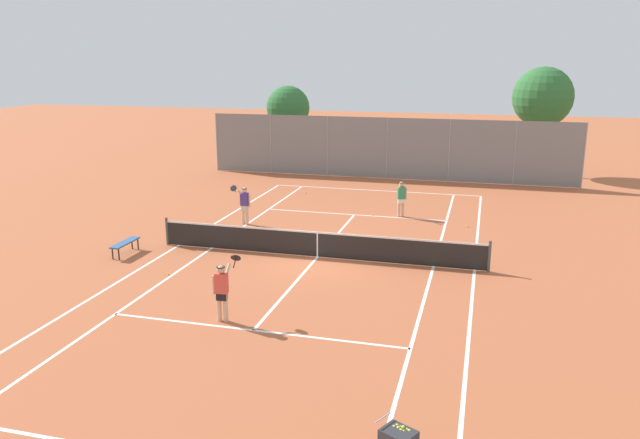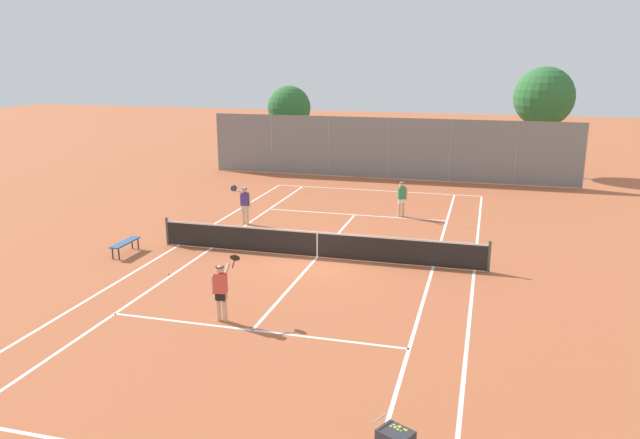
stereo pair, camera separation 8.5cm
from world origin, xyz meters
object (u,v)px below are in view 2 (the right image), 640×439
object	(u,v)px
loose_tennis_ball_1	(373,215)
loose_tennis_ball_2	(168,274)
player_far_left	(245,203)
player_near_side	(221,289)
courtside_bench	(125,243)
player_far_right	(402,197)
tree_behind_left	(289,109)
tree_behind_right	(544,98)
tennis_net	(317,244)
loose_tennis_ball_0	(306,193)
loose_tennis_ball_3	(468,227)

from	to	relation	value
loose_tennis_ball_1	loose_tennis_ball_2	world-z (taller)	same
player_far_left	player_near_side	bearing A→B (deg)	-71.67
loose_tennis_ball_2	courtside_bench	distance (m)	3.05
player_far_right	tree_behind_left	world-z (taller)	tree_behind_left
courtside_bench	tree_behind_left	world-z (taller)	tree_behind_left
player_far_left	player_far_right	world-z (taller)	player_far_left
loose_tennis_ball_2	tree_behind_right	size ratio (longest dim) A/B	0.01
player_far_right	courtside_bench	world-z (taller)	player_far_right
tree_behind_left	tree_behind_right	xyz separation A→B (m)	(15.66, 0.84, 0.89)
tennis_net	player_near_side	world-z (taller)	player_near_side
tennis_net	loose_tennis_ball_1	size ratio (longest dim) A/B	181.82
player_near_side	loose_tennis_ball_0	bearing A→B (deg)	98.51
player_far_right	loose_tennis_ball_1	distance (m)	1.55
player_far_right	loose_tennis_ball_3	bearing A→B (deg)	-19.34
player_far_right	tennis_net	bearing A→B (deg)	-107.42
player_far_left	tree_behind_left	size ratio (longest dim) A/B	0.34
player_far_left	loose_tennis_ball_1	xyz separation A→B (m)	(5.02, 2.95, -0.89)
player_far_right	tree_behind_right	xyz separation A→B (m)	(6.57, 12.65, 3.65)
loose_tennis_ball_1	courtside_bench	distance (m)	11.09
player_far_left	loose_tennis_ball_2	world-z (taller)	player_far_left
loose_tennis_ball_3	tree_behind_left	bearing A→B (deg)	133.22
tennis_net	tree_behind_left	world-z (taller)	tree_behind_left
player_near_side	loose_tennis_ball_1	distance (m)	12.74
player_far_right	loose_tennis_ball_1	world-z (taller)	player_far_right
tree_behind_left	player_far_left	bearing A→B (deg)	-79.30
tennis_net	player_far_right	xyz separation A→B (m)	(2.08, 6.62, 0.40)
loose_tennis_ball_1	tree_behind_left	xyz separation A→B (m)	(-7.82, 11.88, 3.64)
loose_tennis_ball_1	tree_behind_right	bearing A→B (deg)	58.38
player_far_left	tree_behind_right	size ratio (longest dim) A/B	0.28
tree_behind_left	tree_behind_right	world-z (taller)	tree_behind_right
loose_tennis_ball_0	loose_tennis_ball_1	bearing A→B (deg)	-40.83
loose_tennis_ball_1	tennis_net	bearing A→B (deg)	-97.05
player_far_right	loose_tennis_ball_1	size ratio (longest dim) A/B	24.24
loose_tennis_ball_0	loose_tennis_ball_2	world-z (taller)	same
loose_tennis_ball_0	courtside_bench	size ratio (longest dim) A/B	0.04
loose_tennis_ball_2	tennis_net	bearing A→B (deg)	35.70
tree_behind_left	loose_tennis_ball_1	bearing A→B (deg)	-56.65
tree_behind_left	loose_tennis_ball_3	bearing A→B (deg)	-46.78
player_far_left	loose_tennis_ball_0	xyz separation A→B (m)	(0.76, 6.63, -0.89)
loose_tennis_ball_0	loose_tennis_ball_3	xyz separation A→B (m)	(8.52, -4.65, 0.00)
loose_tennis_ball_1	tree_behind_right	world-z (taller)	tree_behind_right
tennis_net	loose_tennis_ball_0	world-z (taller)	tennis_net
loose_tennis_ball_3	courtside_bench	size ratio (longest dim) A/B	0.04
player_near_side	loose_tennis_ball_0	distance (m)	16.47
tennis_net	loose_tennis_ball_0	distance (m)	10.80
loose_tennis_ball_0	tree_behind_left	xyz separation A→B (m)	(-3.56, 8.20, 3.64)
player_near_side	tree_behind_right	xyz separation A→B (m)	(9.67, 25.31, 3.64)
player_far_left	courtside_bench	size ratio (longest dim) A/B	1.18
player_far_right	tree_behind_right	world-z (taller)	tree_behind_right
player_far_left	courtside_bench	distance (m)	5.74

